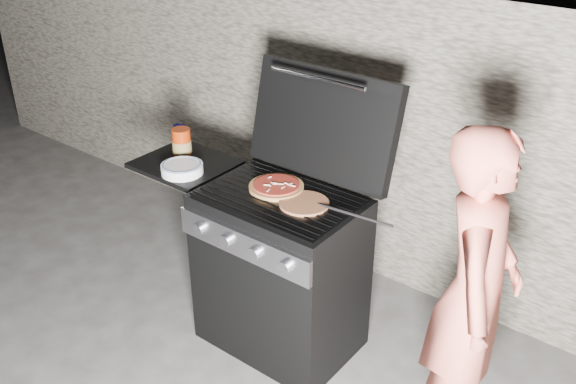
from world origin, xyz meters
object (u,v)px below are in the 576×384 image
Objects in this scene: pizza_topped at (276,186)px; sauce_jar at (182,142)px; person at (474,294)px; gas_grill at (245,255)px.

pizza_topped is 0.68m from sauce_jar.
sauce_jar is at bearing 72.57° from person.
person is (1.08, -0.02, -0.16)m from pizza_topped.
sauce_jar is at bearing 179.83° from pizza_topped.
gas_grill is 0.88× the size of person.
pizza_topped is (0.19, 0.05, 0.47)m from gas_grill.
pizza_topped is at bearing -0.17° from sauce_jar.
gas_grill is at bearing -5.89° from sauce_jar.
person is at bearing -0.60° from sauce_jar.
person is at bearing -0.86° from pizza_topped.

